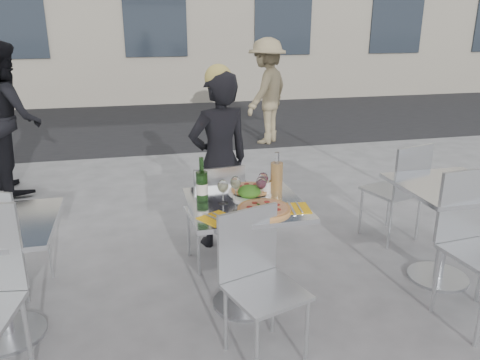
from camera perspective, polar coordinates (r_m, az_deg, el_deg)
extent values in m
plane|color=slate|center=(3.32, 0.61, -14.85)|extent=(80.00, 80.00, 0.00)
cube|color=black|center=(9.40, -8.92, 7.15)|extent=(24.00, 5.00, 0.00)
cylinder|color=#B7BABF|center=(3.32, 0.61, -14.68)|extent=(0.44, 0.44, 0.02)
cylinder|color=#B7BABF|center=(3.14, 0.63, -9.20)|extent=(0.07, 0.07, 0.72)
cube|color=silver|center=(2.98, 0.66, -2.99)|extent=(0.72, 0.72, 0.03)
cylinder|color=#B7BABF|center=(3.36, -26.31, -16.44)|extent=(0.44, 0.44, 0.02)
cylinder|color=#B7BABF|center=(3.18, -27.24, -11.08)|extent=(0.07, 0.07, 0.72)
cylinder|color=#B7BABF|center=(3.91, 22.93, -10.80)|extent=(0.44, 0.44, 0.02)
cylinder|color=#B7BABF|center=(3.75, 23.62, -6.01)|extent=(0.07, 0.07, 0.72)
cube|color=silver|center=(3.62, 24.36, -0.74)|extent=(0.72, 0.72, 0.03)
cylinder|color=silver|center=(3.94, -1.62, -5.77)|extent=(0.02, 0.02, 0.41)
cylinder|color=silver|center=(3.86, -6.31, -6.41)|extent=(0.02, 0.02, 0.41)
cylinder|color=silver|center=(3.66, -0.01, -7.79)|extent=(0.02, 0.02, 0.41)
cylinder|color=silver|center=(3.57, -5.07, -8.54)|extent=(0.02, 0.02, 0.41)
cube|color=silver|center=(3.67, -3.31, -4.06)|extent=(0.43, 0.43, 0.02)
cube|color=silver|center=(3.41, -2.47, -1.82)|extent=(0.39, 0.06, 0.41)
cylinder|color=silver|center=(2.59, 2.06, -20.23)|extent=(0.02, 0.02, 0.41)
cylinder|color=silver|center=(2.75, 8.14, -17.82)|extent=(0.02, 0.02, 0.41)
cylinder|color=silver|center=(2.82, -1.77, -16.62)|extent=(0.02, 0.02, 0.41)
cylinder|color=silver|center=(2.97, 4.00, -14.68)|extent=(0.02, 0.02, 0.41)
cube|color=silver|center=(2.66, 3.19, -13.49)|extent=(0.49, 0.49, 0.02)
cube|color=silver|center=(2.69, 0.95, -7.64)|extent=(0.37, 0.14, 0.41)
cylinder|color=silver|center=(3.79, -22.14, -8.45)|extent=(0.02, 0.02, 0.40)
cylinder|color=silver|center=(3.96, -26.09, -7.83)|extent=(0.02, 0.02, 0.40)
cylinder|color=silver|center=(3.56, -24.79, -10.63)|extent=(0.02, 0.02, 0.40)
cube|color=silver|center=(3.67, -25.93, -6.28)|extent=(0.49, 0.49, 0.02)
cylinder|color=silver|center=(2.87, -24.46, -16.91)|extent=(0.03, 0.03, 0.48)
cylinder|color=silver|center=(4.60, 17.65, -2.89)|extent=(0.02, 0.02, 0.43)
cylinder|color=silver|center=(4.37, 14.51, -3.75)|extent=(0.02, 0.02, 0.43)
cylinder|color=silver|center=(4.39, 20.88, -4.28)|extent=(0.02, 0.02, 0.43)
cylinder|color=silver|center=(4.15, 17.77, -5.28)|extent=(0.02, 0.02, 0.43)
cube|color=silver|center=(4.30, 18.00, -1.24)|extent=(0.50, 0.50, 0.02)
cube|color=silver|center=(4.10, 20.34, 0.96)|extent=(0.39, 0.13, 0.43)
cylinder|color=silver|center=(3.38, 22.75, -11.21)|extent=(0.03, 0.03, 0.47)
cube|color=silver|center=(3.32, 25.92, -2.71)|extent=(0.44, 0.07, 0.47)
imported|color=black|center=(3.90, -2.51, 2.32)|extent=(0.62, 0.49, 1.48)
imported|color=black|center=(5.83, -26.46, 6.85)|extent=(0.92, 1.00, 1.68)
imported|color=#8E7D5B|center=(7.45, 3.27, 10.72)|extent=(1.15, 1.19, 1.63)
cylinder|color=#BC8849|center=(2.85, 2.97, -3.56)|extent=(0.33, 0.33, 0.02)
cylinder|color=beige|center=(2.85, 2.97, -3.37)|extent=(0.29, 0.29, 0.00)
cylinder|color=white|center=(3.15, 1.33, -1.38)|extent=(0.30, 0.30, 0.01)
cylinder|color=#BC8849|center=(3.15, 1.33, -1.12)|extent=(0.26, 0.26, 0.02)
cylinder|color=beige|center=(3.14, 1.33, -0.95)|extent=(0.23, 0.23, 0.00)
cylinder|color=white|center=(3.04, 1.12, -2.11)|extent=(0.22, 0.22, 0.01)
ellipsoid|color=#226619|center=(3.03, 1.13, -1.42)|extent=(0.15, 0.15, 0.08)
sphere|color=#B21914|center=(3.05, 1.77, -1.06)|extent=(0.03, 0.03, 0.03)
cylinder|color=#26531F|center=(2.96, -4.65, -0.87)|extent=(0.07, 0.07, 0.20)
cone|color=#26531F|center=(2.93, -4.70, 0.98)|extent=(0.07, 0.07, 0.03)
cylinder|color=#26531F|center=(2.91, -4.73, 1.82)|extent=(0.03, 0.03, 0.10)
cylinder|color=silver|center=(2.96, -4.65, -1.05)|extent=(0.07, 0.08, 0.07)
cylinder|color=tan|center=(3.08, 4.48, 0.14)|extent=(0.08, 0.08, 0.22)
cylinder|color=white|center=(3.04, 4.55, 2.65)|extent=(0.03, 0.03, 0.08)
cylinder|color=white|center=(3.10, 3.19, -1.00)|extent=(0.06, 0.06, 0.09)
cylinder|color=silver|center=(3.08, 3.21, -0.07)|extent=(0.06, 0.06, 0.02)
cylinder|color=white|center=(2.96, -2.07, -2.81)|extent=(0.06, 0.06, 0.00)
cylinder|color=white|center=(2.95, -2.08, -2.03)|extent=(0.01, 0.01, 0.09)
ellipsoid|color=white|center=(2.92, -2.10, -0.75)|extent=(0.07, 0.07, 0.08)
ellipsoid|color=#C5C78C|center=(2.93, -2.10, -0.93)|extent=(0.05, 0.05, 0.05)
cylinder|color=white|center=(3.02, -0.53, -2.34)|extent=(0.06, 0.06, 0.00)
cylinder|color=white|center=(3.01, -0.53, -1.57)|extent=(0.01, 0.01, 0.09)
ellipsoid|color=white|center=(2.99, -0.54, -0.31)|extent=(0.07, 0.07, 0.08)
ellipsoid|color=#C5C78C|center=(2.99, -0.54, -0.49)|extent=(0.05, 0.05, 0.05)
cylinder|color=white|center=(3.02, 2.57, -2.36)|extent=(0.06, 0.06, 0.00)
cylinder|color=white|center=(3.01, 2.59, -1.60)|extent=(0.01, 0.01, 0.09)
ellipsoid|color=white|center=(2.98, 2.61, -0.33)|extent=(0.07, 0.07, 0.08)
ellipsoid|color=#4F0B1E|center=(2.99, 2.60, -0.52)|extent=(0.05, 0.05, 0.05)
cylinder|color=white|center=(3.10, 2.82, -1.81)|extent=(0.06, 0.06, 0.00)
cylinder|color=white|center=(3.09, 2.83, -1.06)|extent=(0.01, 0.01, 0.09)
ellipsoid|color=white|center=(3.06, 2.85, 0.17)|extent=(0.07, 0.07, 0.08)
ellipsoid|color=#4F0B1E|center=(3.07, 2.85, -0.01)|extent=(0.05, 0.05, 0.05)
cube|color=yellow|center=(2.74, -2.79, -4.69)|extent=(0.25, 0.25, 0.00)
cube|color=#B7BABF|center=(2.73, -3.21, -4.65)|extent=(0.11, 0.18, 0.00)
cube|color=#B7BABF|center=(2.74, -2.17, -4.56)|extent=(0.10, 0.16, 0.00)
cube|color=yellow|center=(2.90, 6.67, -3.42)|extent=(0.20, 0.20, 0.00)
cube|color=#B7BABF|center=(2.89, 6.30, -3.39)|extent=(0.04, 0.20, 0.00)
cube|color=#B7BABF|center=(2.91, 7.23, -3.30)|extent=(0.03, 0.18, 0.00)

